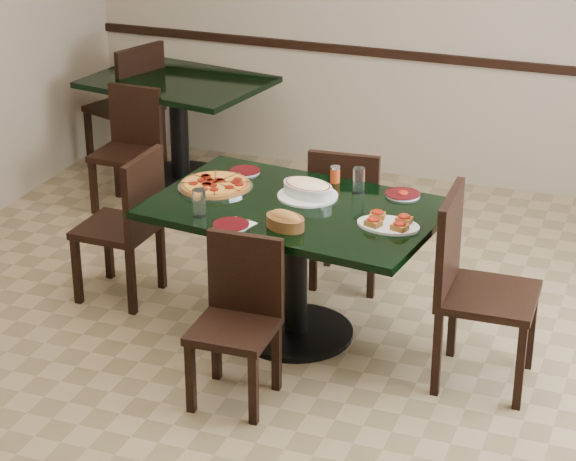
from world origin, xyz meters
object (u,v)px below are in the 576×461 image
at_px(chair_near, 239,312).
at_px(back_chair_left, 132,100).
at_px(main_table, 296,238).
at_px(back_table, 178,110).
at_px(chair_left, 129,219).
at_px(pepperoni_pizza, 215,185).
at_px(chair_right, 471,279).
at_px(bread_basket, 285,221).
at_px(lasagna_casserole, 308,189).
at_px(chair_far, 347,211).
at_px(bruschetta_platter, 388,222).
at_px(back_chair_near, 130,142).

distance_m(chair_near, back_chair_left, 3.22).
xyz_separation_m(main_table, back_chair_left, (-1.98, 1.95, -0.04)).
distance_m(back_table, chair_left, 1.85).
height_order(chair_left, pepperoni_pizza, chair_left).
distance_m(chair_right, bread_basket, 0.94).
height_order(main_table, bread_basket, bread_basket).
bearing_deg(lasagna_casserole, pepperoni_pizza, -156.04).
xyz_separation_m(chair_far, chair_near, (-0.13, -1.27, -0.03)).
bearing_deg(back_table, back_chair_left, 176.96).
distance_m(chair_far, bread_basket, 0.98).
bearing_deg(back_table, chair_left, -63.06).
bearing_deg(bruschetta_platter, lasagna_casserole, 160.30).
bearing_deg(main_table, back_table, 136.90).
relative_size(chair_far, back_chair_near, 1.05).
relative_size(pepperoni_pizza, bread_basket, 1.62).
bearing_deg(back_table, bread_basket, -43.15).
height_order(chair_far, chair_left, chair_left).
bearing_deg(bread_basket, chair_right, 30.12).
xyz_separation_m(chair_near, chair_right, (0.99, 0.52, 0.11)).
height_order(chair_far, pepperoni_pizza, chair_far).
bearing_deg(chair_near, pepperoni_pizza, 119.61).
bearing_deg(back_chair_left, bread_basket, 62.04).
bearing_deg(back_chair_near, bruschetta_platter, -31.33).
distance_m(main_table, pepperoni_pizza, 0.53).
distance_m(back_table, lasagna_casserole, 2.35).
bearing_deg(chair_right, chair_left, 82.34).
distance_m(chair_left, lasagna_casserole, 1.08).
bearing_deg(pepperoni_pizza, chair_far, 45.35).
bearing_deg(pepperoni_pizza, chair_right, -7.72).
bearing_deg(pepperoni_pizza, back_chair_near, 133.62).
bearing_deg(back_chair_left, chair_left, 47.11).
bearing_deg(bruschetta_platter, back_chair_near, 151.65).
distance_m(chair_right, pepperoni_pizza, 1.45).
height_order(pepperoni_pizza, bruschetta_platter, bruschetta_platter).
relative_size(back_table, chair_right, 1.35).
distance_m(chair_left, bread_basket, 1.17).
distance_m(main_table, chair_right, 0.95).
relative_size(main_table, bruschetta_platter, 4.65).
height_order(chair_near, back_chair_left, back_chair_left).
height_order(back_table, bread_basket, bread_basket).
bearing_deg(chair_near, chair_right, 26.06).
relative_size(chair_far, chair_left, 0.98).
bearing_deg(chair_left, chair_near, 54.73).
height_order(back_table, chair_near, chair_near).
distance_m(chair_near, chair_left, 1.20).
bearing_deg(bruschetta_platter, pepperoni_pizza, 174.96).
height_order(back_chair_near, pepperoni_pizza, back_chair_near).
relative_size(chair_right, back_chair_left, 1.04).
relative_size(back_chair_near, lasagna_casserole, 2.49).
distance_m(back_table, bread_basket, 2.69).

